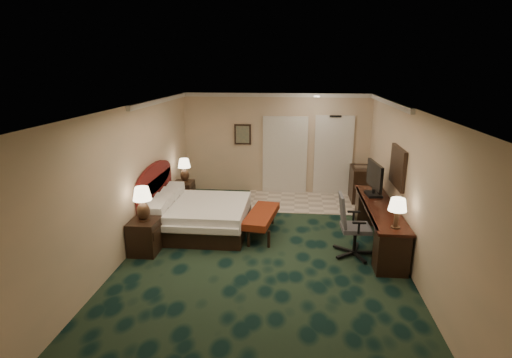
# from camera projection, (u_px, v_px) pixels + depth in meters

# --- Properties ---
(floor) EXTENTS (5.00, 7.50, 0.00)m
(floor) POSITION_uv_depth(u_px,v_px,m) (265.00, 250.00, 7.59)
(floor) COLOR black
(floor) RESTS_ON ground
(ceiling) EXTENTS (5.00, 7.50, 0.00)m
(ceiling) POSITION_uv_depth(u_px,v_px,m) (266.00, 107.00, 6.85)
(ceiling) COLOR white
(ceiling) RESTS_ON wall_back
(wall_back) EXTENTS (5.00, 0.00, 2.70)m
(wall_back) POSITION_uv_depth(u_px,v_px,m) (276.00, 144.00, 10.81)
(wall_back) COLOR #B5A68B
(wall_back) RESTS_ON ground
(wall_front) EXTENTS (5.00, 0.00, 2.70)m
(wall_front) POSITION_uv_depth(u_px,v_px,m) (233.00, 298.00, 3.63)
(wall_front) COLOR #B5A68B
(wall_front) RESTS_ON ground
(wall_left) EXTENTS (0.00, 7.50, 2.70)m
(wall_left) POSITION_uv_depth(u_px,v_px,m) (132.00, 179.00, 7.46)
(wall_left) COLOR #B5A68B
(wall_left) RESTS_ON ground
(wall_right) EXTENTS (0.00, 7.50, 2.70)m
(wall_right) POSITION_uv_depth(u_px,v_px,m) (407.00, 186.00, 6.98)
(wall_right) COLOR #B5A68B
(wall_right) RESTS_ON ground
(crown_molding) EXTENTS (5.00, 7.50, 0.10)m
(crown_molding) POSITION_uv_depth(u_px,v_px,m) (266.00, 110.00, 6.87)
(crown_molding) COLOR silver
(crown_molding) RESTS_ON wall_back
(tile_patch) EXTENTS (3.20, 1.70, 0.01)m
(tile_patch) POSITION_uv_depth(u_px,v_px,m) (308.00, 202.00, 10.28)
(tile_patch) COLOR #B4A596
(tile_patch) RESTS_ON ground
(headboard) EXTENTS (0.12, 2.00, 1.40)m
(headboard) POSITION_uv_depth(u_px,v_px,m) (156.00, 195.00, 8.59)
(headboard) COLOR #431313
(headboard) RESTS_ON ground
(entry_door) EXTENTS (1.02, 0.06, 2.18)m
(entry_door) POSITION_uv_depth(u_px,v_px,m) (333.00, 156.00, 10.72)
(entry_door) COLOR silver
(entry_door) RESTS_ON ground
(closet_doors) EXTENTS (1.20, 0.06, 2.10)m
(closet_doors) POSITION_uv_depth(u_px,v_px,m) (285.00, 155.00, 10.83)
(closet_doors) COLOR #BBB5A3
(closet_doors) RESTS_ON ground
(wall_art) EXTENTS (0.45, 0.06, 0.55)m
(wall_art) POSITION_uv_depth(u_px,v_px,m) (243.00, 134.00, 10.79)
(wall_art) COLOR #445C54
(wall_art) RESTS_ON wall_back
(wall_mirror) EXTENTS (0.05, 0.95, 0.75)m
(wall_mirror) POSITION_uv_depth(u_px,v_px,m) (398.00, 167.00, 7.51)
(wall_mirror) COLOR white
(wall_mirror) RESTS_ON wall_right
(bed) EXTENTS (1.95, 1.81, 0.62)m
(bed) POSITION_uv_depth(u_px,v_px,m) (201.00, 217.00, 8.43)
(bed) COLOR white
(bed) RESTS_ON ground
(nightstand_near) EXTENTS (0.51, 0.58, 0.64)m
(nightstand_near) POSITION_uv_depth(u_px,v_px,m) (145.00, 237.00, 7.44)
(nightstand_near) COLOR black
(nightstand_near) RESTS_ON ground
(nightstand_far) EXTENTS (0.47, 0.54, 0.59)m
(nightstand_far) POSITION_uv_depth(u_px,v_px,m) (184.00, 193.00, 10.05)
(nightstand_far) COLOR black
(nightstand_far) RESTS_ON ground
(lamp_near) EXTENTS (0.43, 0.43, 0.64)m
(lamp_near) POSITION_uv_depth(u_px,v_px,m) (143.00, 204.00, 7.27)
(lamp_near) COLOR black
(lamp_near) RESTS_ON nightstand_near
(lamp_far) EXTENTS (0.39, 0.39, 0.59)m
(lamp_far) POSITION_uv_depth(u_px,v_px,m) (184.00, 170.00, 9.92)
(lamp_far) COLOR black
(lamp_far) RESTS_ON nightstand_far
(bed_bench) EXTENTS (0.70, 1.48, 0.48)m
(bed_bench) POSITION_uv_depth(u_px,v_px,m) (261.00, 223.00, 8.26)
(bed_bench) COLOR maroon
(bed_bench) RESTS_ON ground
(desk) EXTENTS (0.59, 2.73, 0.79)m
(desk) POSITION_uv_depth(u_px,v_px,m) (379.00, 225.00, 7.78)
(desk) COLOR black
(desk) RESTS_ON ground
(tv) EXTENTS (0.18, 0.90, 0.70)m
(tv) POSITION_uv_depth(u_px,v_px,m) (374.00, 179.00, 8.20)
(tv) COLOR black
(tv) RESTS_ON desk
(desk_lamp) EXTENTS (0.32, 0.32, 0.53)m
(desk_lamp) POSITION_uv_depth(u_px,v_px,m) (397.00, 213.00, 6.56)
(desk_lamp) COLOR black
(desk_lamp) RESTS_ON desk
(desk_chair) EXTENTS (0.70, 0.66, 1.17)m
(desk_chair) POSITION_uv_depth(u_px,v_px,m) (356.00, 225.00, 7.27)
(desk_chair) COLOR #43414D
(desk_chair) RESTS_ON ground
(minibar) EXTENTS (0.46, 0.83, 0.88)m
(minibar) POSITION_uv_depth(u_px,v_px,m) (360.00, 184.00, 10.32)
(minibar) COLOR black
(minibar) RESTS_ON ground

